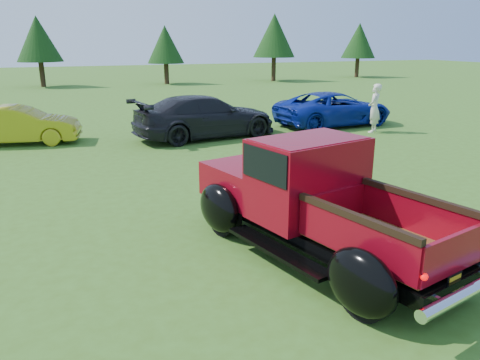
{
  "coord_description": "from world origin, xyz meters",
  "views": [
    {
      "loc": [
        -2.29,
        -6.85,
        3.3
      ],
      "look_at": [
        0.48,
        0.2,
        1.03
      ],
      "focal_mm": 35.0,
      "sensor_mm": 36.0,
      "label": 1
    }
  ],
  "objects": [
    {
      "name": "ground",
      "position": [
        0.0,
        0.0,
        0.0
      ],
      "size": [
        120.0,
        120.0,
        0.0
      ],
      "primitive_type": "plane",
      "color": "#3A5E1B",
      "rests_on": "ground"
    },
    {
      "name": "show_car_blue",
      "position": [
        8.04,
        9.19,
        0.67
      ],
      "size": [
        5.05,
        2.74,
        1.34
      ],
      "primitive_type": "imported",
      "rotation": [
        0.0,
        0.0,
        1.68
      ],
      "color": "navy",
      "rests_on": "ground"
    },
    {
      "name": "tree_far_east",
      "position": [
        24.0,
        30.5,
        3.25
      ],
      "size": [
        3.07,
        3.07,
        4.8
      ],
      "color": "#332114",
      "rests_on": "ground"
    },
    {
      "name": "tree_east",
      "position": [
        15.0,
        29.5,
        3.66
      ],
      "size": [
        3.46,
        3.46,
        5.4
      ],
      "color": "#332114",
      "rests_on": "ground"
    },
    {
      "name": "show_car_yellow",
      "position": [
        -3.5,
        9.97,
        0.63
      ],
      "size": [
        3.97,
        1.97,
        1.25
      ],
      "primitive_type": "imported",
      "rotation": [
        0.0,
        0.0,
        1.4
      ],
      "color": "#A59A16",
      "rests_on": "ground"
    },
    {
      "name": "tree_mid_right",
      "position": [
        6.0,
        30.0,
        2.97
      ],
      "size": [
        2.82,
        2.82,
        4.4
      ],
      "color": "#332114",
      "rests_on": "ground"
    },
    {
      "name": "tree_mid_left",
      "position": [
        -3.0,
        31.0,
        3.38
      ],
      "size": [
        3.2,
        3.2,
        5.0
      ],
      "color": "#332114",
      "rests_on": "ground"
    },
    {
      "name": "spectator",
      "position": [
        8.63,
        7.4,
        0.89
      ],
      "size": [
        0.77,
        0.75,
        1.79
      ],
      "primitive_type": "imported",
      "rotation": [
        0.0,
        0.0,
        3.86
      ],
      "color": "beige",
      "rests_on": "ground"
    },
    {
      "name": "pickup_truck",
      "position": [
        1.34,
        -0.56,
        0.87
      ],
      "size": [
        3.25,
        5.24,
        1.84
      ],
      "rotation": [
        0.0,
        0.0,
        0.24
      ],
      "color": "black",
      "rests_on": "ground"
    },
    {
      "name": "show_car_grey",
      "position": [
        2.54,
        8.77,
        0.74
      ],
      "size": [
        5.34,
        2.84,
        1.47
      ],
      "primitive_type": "imported",
      "rotation": [
        0.0,
        0.0,
        1.73
      ],
      "color": "black",
      "rests_on": "ground"
    }
  ]
}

